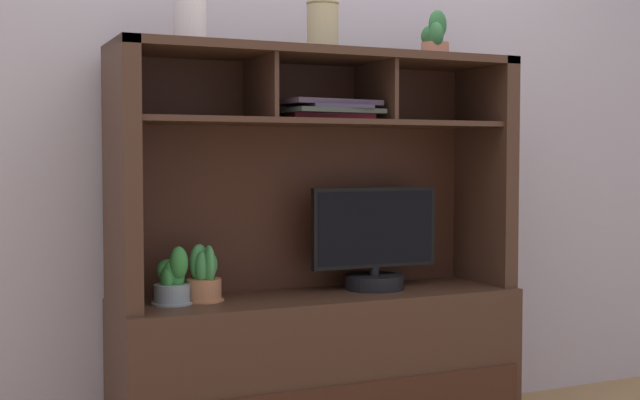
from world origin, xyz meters
name	(u,v)px	position (x,y,z in m)	size (l,w,h in m)	color
back_wall	(294,75)	(0.00, 0.25, 1.40)	(6.00, 0.02, 2.80)	#B3ABB4
media_console	(319,326)	(0.00, 0.01, 0.45)	(1.51, 0.47, 1.46)	#41291C
tv_monitor	(375,246)	(0.24, 0.01, 0.73)	(0.52, 0.23, 0.39)	black
potted_orchid	(172,281)	(-0.56, 0.01, 0.65)	(0.14, 0.14, 0.20)	gray
potted_fern	(204,277)	(-0.44, 0.02, 0.65)	(0.14, 0.14, 0.20)	#B5744B
magazine_stack_left	(328,109)	(0.02, -0.04, 1.25)	(0.38, 0.28, 0.07)	maroon
potted_succulent	(435,40)	(0.49, 0.00, 1.53)	(0.12, 0.13, 0.19)	#AA6A51
ceramic_vase	(190,16)	(-0.49, -0.01, 1.56)	(0.12, 0.12, 0.19)	silver
accent_vase	(323,25)	(0.00, -0.02, 1.55)	(0.12, 0.12, 0.18)	tan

